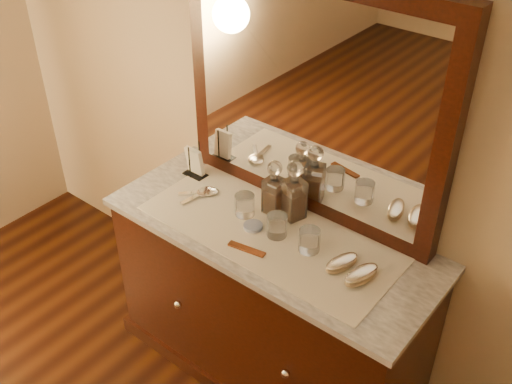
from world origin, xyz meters
TOP-DOWN VIEW (x-y plane):
  - dresser_cabinet at (0.00, 1.96)m, footprint 1.40×0.55m
  - dresser_plinth at (0.00, 1.96)m, footprint 1.46×0.59m
  - knob_left at (-0.30, 1.67)m, footprint 0.04×0.04m
  - knob_right at (0.30, 1.67)m, footprint 0.04×0.04m
  - marble_top at (0.00, 1.96)m, footprint 1.44×0.59m
  - mirror_frame at (0.00, 2.20)m, footprint 1.20×0.08m
  - mirror_glass at (0.00, 2.17)m, footprint 1.06×0.01m
  - lace_runner at (0.00, 1.94)m, footprint 1.10×0.45m
  - pin_dish at (-0.07, 1.92)m, footprint 0.10×0.10m
  - comb at (0.00, 1.79)m, footprint 0.16×0.06m
  - napkin_rack at (-0.53, 2.06)m, footprint 0.11×0.07m
  - decanter_left at (-0.07, 2.06)m, footprint 0.08×0.08m
  - decanter_right at (0.02, 2.09)m, footprint 0.11×0.11m
  - brush_near at (0.35, 1.94)m, footprint 0.10×0.16m
  - brush_far at (0.44, 1.93)m, footprint 0.10×0.17m
  - hand_mirror_outer at (-0.39, 1.96)m, footprint 0.08×0.19m
  - hand_mirror_inner at (-0.39, 1.98)m, footprint 0.16×0.16m
  - tumblers at (0.03, 1.95)m, footprint 0.43×0.11m

SIDE VIEW (x-z plane):
  - dresser_plinth at x=0.00m, z-range 0.00..0.08m
  - dresser_cabinet at x=0.00m, z-range 0.00..0.82m
  - knob_left at x=-0.30m, z-range 0.43..0.47m
  - knob_right at x=0.30m, z-range 0.43..0.47m
  - marble_top at x=0.00m, z-range 0.82..0.85m
  - lace_runner at x=0.00m, z-range 0.85..0.85m
  - comb at x=0.00m, z-range 0.85..0.86m
  - pin_dish at x=-0.07m, z-range 0.85..0.87m
  - hand_mirror_inner at x=-0.39m, z-range 0.85..0.87m
  - hand_mirror_outer at x=-0.39m, z-range 0.85..0.87m
  - brush_near at x=0.35m, z-range 0.85..0.89m
  - brush_far at x=0.44m, z-range 0.85..0.90m
  - tumblers at x=0.03m, z-range 0.85..0.95m
  - napkin_rack at x=-0.53m, z-range 0.83..1.00m
  - decanter_left at x=-0.07m, z-range 0.82..1.08m
  - decanter_right at x=0.02m, z-range 0.82..1.10m
  - mirror_frame at x=0.00m, z-range 0.85..1.85m
  - mirror_glass at x=0.00m, z-range 0.92..1.78m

